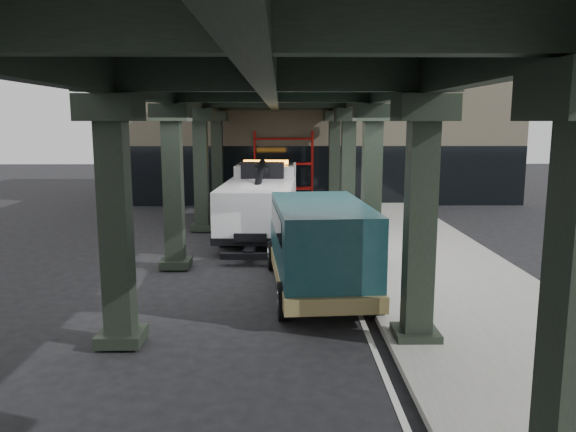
{
  "coord_description": "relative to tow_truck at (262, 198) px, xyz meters",
  "views": [
    {
      "loc": [
        -0.16,
        -14.88,
        4.5
      ],
      "look_at": [
        0.06,
        1.65,
        1.7
      ],
      "focal_mm": 35.0,
      "sensor_mm": 36.0,
      "label": 1
    }
  ],
  "objects": [
    {
      "name": "building",
      "position": [
        2.9,
        12.44,
        2.55
      ],
      "size": [
        22.0,
        10.0,
        8.0
      ],
      "primitive_type": "cube",
      "color": "#C6B793",
      "rests_on": "ground"
    },
    {
      "name": "scaffolding",
      "position": [
        0.9,
        7.08,
        0.65
      ],
      "size": [
        3.08,
        0.88,
        4.0
      ],
      "color": "#B8110E",
      "rests_on": "ground"
    },
    {
      "name": "towed_van",
      "position": [
        1.74,
        -8.14,
        -0.13
      ],
      "size": [
        2.8,
        6.22,
        2.46
      ],
      "rotation": [
        0.0,
        0.0,
        0.07
      ],
      "color": "#10353B",
      "rests_on": "ground"
    },
    {
      "name": "viaduct",
      "position": [
        0.5,
        -5.56,
        4.01
      ],
      "size": [
        7.4,
        32.0,
        6.4
      ],
      "color": "black",
      "rests_on": "ground"
    },
    {
      "name": "ground",
      "position": [
        0.9,
        -7.56,
        -1.45
      ],
      "size": [
        90.0,
        90.0,
        0.0
      ],
      "primitive_type": "plane",
      "color": "black",
      "rests_on": "ground"
    },
    {
      "name": "sidewalk",
      "position": [
        5.4,
        -5.56,
        -1.38
      ],
      "size": [
        5.0,
        40.0,
        0.15
      ],
      "primitive_type": "cube",
      "color": "gray",
      "rests_on": "ground"
    },
    {
      "name": "lane_stripe",
      "position": [
        2.6,
        -5.56,
        -1.45
      ],
      "size": [
        0.12,
        38.0,
        0.01
      ],
      "primitive_type": "cube",
      "color": "silver",
      "rests_on": "ground"
    },
    {
      "name": "tow_truck",
      "position": [
        0.0,
        0.0,
        0.0
      ],
      "size": [
        3.09,
        9.22,
        2.98
      ],
      "rotation": [
        0.0,
        0.0,
        -0.06
      ],
      "color": "black",
      "rests_on": "ground"
    }
  ]
}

